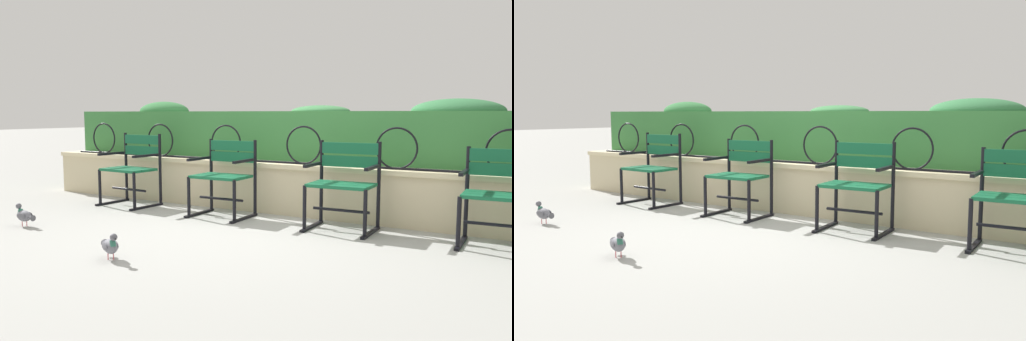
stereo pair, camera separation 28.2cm
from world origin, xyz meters
TOP-DOWN VIEW (x-y plane):
  - ground_plane at (0.00, 0.00)m, footprint 60.00×60.00m
  - stone_wall at (0.00, 0.87)m, footprint 7.12×0.41m
  - iron_arch_fence at (-0.26, 0.79)m, footprint 6.59×0.02m
  - hedge_row at (-0.01, 1.34)m, footprint 6.98×0.60m
  - park_chair_leftmost at (-1.89, 0.37)m, footprint 0.65×0.55m
  - park_chair_centre_left at (-0.54, 0.36)m, footprint 0.63×0.53m
  - park_chair_centre_right at (0.82, 0.39)m, footprint 0.65×0.55m
  - park_chair_rightmost at (2.19, 0.44)m, footprint 0.62×0.54m
  - pigeon_near_chairs at (-1.93, -1.11)m, footprint 0.29×0.12m
  - pigeon_far_side at (-0.32, -1.52)m, footprint 0.27×0.19m

SIDE VIEW (x-z plane):
  - ground_plane at x=0.00m, z-range 0.00..0.00m
  - pigeon_near_chairs at x=-1.93m, z-range 0.00..0.22m
  - pigeon_far_side at x=-0.32m, z-range 0.00..0.22m
  - stone_wall at x=0.00m, z-range 0.00..0.57m
  - park_chair_rightmost at x=2.19m, z-range 0.04..0.87m
  - park_chair_centre_left at x=-0.54m, z-range 0.04..0.87m
  - park_chair_centre_right at x=0.82m, z-range 0.04..0.89m
  - park_chair_leftmost at x=-1.89m, z-range 0.03..0.90m
  - iron_arch_fence at x=-0.26m, z-range 0.53..0.95m
  - hedge_row at x=-0.01m, z-range 0.53..1.24m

